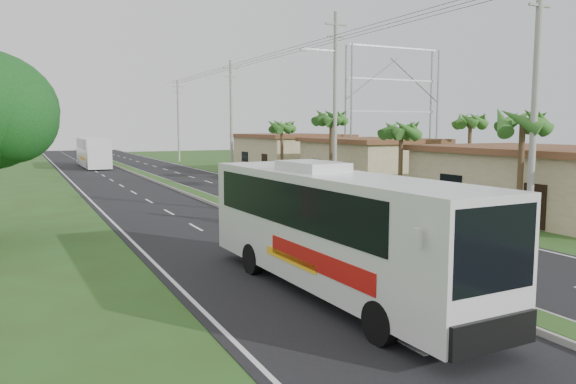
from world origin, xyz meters
name	(u,v)px	position (x,y,z in m)	size (l,w,h in m)	color
ground	(390,269)	(0.00, 0.00, 0.00)	(180.00, 180.00, 0.00)	#2F481A
road_asphalt	(204,198)	(0.00, 20.00, 0.01)	(14.00, 160.00, 0.02)	black
median_strip	(204,197)	(0.00, 20.00, 0.10)	(1.20, 160.00, 0.18)	gray
lane_edge_left	(94,204)	(-6.70, 20.00, 0.00)	(0.12, 160.00, 0.01)	silver
lane_edge_right	(297,193)	(6.70, 20.00, 0.00)	(0.12, 160.00, 0.01)	silver
shop_near	(542,180)	(14.00, 6.00, 1.78)	(8.60, 12.60, 3.52)	tan
shop_mid	(369,162)	(14.00, 22.00, 1.86)	(7.60, 10.60, 3.67)	tan
shop_far	(290,153)	(14.00, 36.00, 1.93)	(8.60, 11.60, 3.82)	tan
palm_verge_a	(523,123)	(9.00, 3.00, 4.74)	(2.40, 2.40, 5.45)	#473321
palm_verge_b	(401,130)	(9.40, 12.00, 4.36)	(2.40, 2.40, 5.05)	#473321
palm_verge_c	(331,118)	(8.80, 19.00, 5.12)	(2.40, 2.40, 5.85)	#473321
palm_verge_d	(282,127)	(9.30, 28.00, 4.55)	(2.40, 2.40, 5.25)	#473321
palm_behind_shop	(470,121)	(17.50, 15.00, 4.93)	(2.40, 2.40, 5.65)	#473321
utility_pole_a	(535,99)	(8.50, 2.00, 5.67)	(1.60, 0.28, 11.00)	gray
utility_pole_b	(335,101)	(8.47, 18.00, 6.26)	(3.20, 0.28, 12.00)	gray
utility_pole_c	(231,115)	(8.50, 38.00, 5.67)	(1.60, 0.28, 11.00)	gray
utility_pole_d	(178,120)	(8.50, 58.00, 5.42)	(1.60, 0.28, 10.50)	gray
billboard_lattice	(393,103)	(22.00, 30.00, 6.82)	(10.18, 1.18, 12.07)	gray
coach_bus_main	(332,223)	(-3.07, -1.48, 1.97)	(2.73, 11.17, 3.58)	silver
coach_bus_far	(93,151)	(-2.98, 51.63, 1.85)	(2.50, 11.20, 3.26)	white
motorcyclist	(245,205)	(-1.08, 10.04, 0.89)	(1.93, 0.97, 2.45)	black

